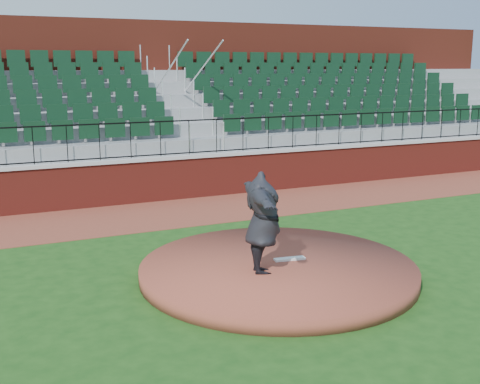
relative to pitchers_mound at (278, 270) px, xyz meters
name	(u,v)px	position (x,y,z in m)	size (l,w,h in m)	color
ground	(273,274)	(-0.01, 0.18, -0.12)	(90.00, 90.00, 0.00)	#194112
warning_track	(180,212)	(-0.01, 5.58, -0.12)	(34.00, 3.20, 0.01)	brown
field_wall	(162,180)	(-0.01, 7.18, 0.47)	(34.00, 0.35, 1.20)	maroon
wall_cap	(161,158)	(-0.01, 7.18, 1.12)	(34.00, 0.45, 0.10)	#B7B7B7
wall_railing	(160,139)	(-0.01, 7.18, 1.67)	(34.00, 0.05, 1.00)	black
seating_stands	(135,115)	(-0.01, 9.91, 2.18)	(34.00, 5.10, 4.60)	gray
concourse_wall	(115,97)	(-0.01, 12.71, 2.62)	(34.00, 0.50, 5.50)	maroon
pitchers_mound	(278,270)	(0.00, 0.00, 0.00)	(5.16, 5.16, 0.25)	brown
pitching_rubber	(290,259)	(0.31, 0.11, 0.15)	(0.60, 0.15, 0.04)	white
pitcher	(263,223)	(-0.48, -0.30, 1.05)	(2.26, 0.62, 1.84)	black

